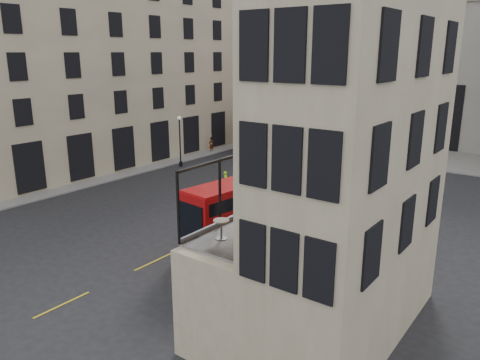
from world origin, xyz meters
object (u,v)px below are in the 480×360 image
Objects in this scene: traffic_light_far at (251,133)px; street_lamp_b at (342,134)px; traffic_light_near at (280,180)px; cafe_table_far at (301,185)px; cafe_table_near at (221,226)px; car_b at (331,164)px; cafe_chair_b at (285,224)px; cafe_chair_c at (308,206)px; bus_far at (272,126)px; cafe_table_mid at (270,199)px; car_c at (264,154)px; cyclist at (226,181)px; pedestrian_e at (211,145)px; street_lamp_a at (180,144)px; car_a at (310,169)px; bicycle at (234,212)px; pedestrian_d at (429,166)px; pedestrian_a at (244,147)px; bus_near at (253,204)px; pedestrian_c at (387,158)px; cafe_chair_d at (326,197)px; pedestrian_b at (303,142)px; cafe_chair_a at (267,234)px.

street_lamp_b is (9.00, 6.00, -0.03)m from traffic_light_far.
traffic_light_near is 10.88m from cafe_table_far.
car_b is at bearing 107.60° from cafe_table_near.
cafe_chair_b is 0.84× the size of cafe_chair_c.
bus_far is 38.18m from cafe_table_mid.
car_c is at bearing 127.58° from cafe_table_far.
car_c is at bearing 1.54° from cyclist.
cafe_chair_b is at bearing -100.51° from car_b.
cafe_table_far reaches higher than pedestrian_e.
street_lamp_a is 0.44× the size of bus_far.
cyclist is (-6.68, 1.91, -1.59)m from traffic_light_near.
car_a is (12.86, 4.70, -1.74)m from street_lamp_a.
bicycle is 1.96× the size of cafe_table_mid.
traffic_light_far is at bearing 78.69° from street_lamp_a.
street_lamp_b is 2.96× the size of pedestrian_d.
cyclist is 19.38m from cafe_table_mid.
pedestrian_a is 35.73m from cafe_chair_b.
bus_far is (-15.43, 26.24, 0.39)m from bus_near.
car_c is 2.63× the size of cyclist.
traffic_light_near is 5.59× the size of cafe_table_far.
cafe_table_far is (20.46, -24.35, 2.62)m from traffic_light_far.
car_b is 2.76× the size of pedestrian_c.
bicycle is 2.03× the size of cafe_chair_d.
cafe_chair_c is (18.45, -32.97, 4.10)m from pedestrian_b.
car_c is 31.20m from cafe_table_mid.
pedestrian_d is (6.15, 17.84, -1.52)m from traffic_light_near.
pedestrian_e is at bearing 134.74° from cafe_chair_b.
traffic_light_near is 4.98× the size of cafe_chair_d.
pedestrian_c is (1.54, 19.20, -1.57)m from traffic_light_near.
traffic_light_far is at bearing 43.47° from bicycle.
street_lamp_a is 0.51× the size of bus_near.
cafe_chair_b reaches higher than street_lamp_a.
cafe_chair_a is at bearing -85.48° from cafe_chair_c.
car_a is (10.78, -9.87, -2.04)m from bus_far.
cafe_table_near reaches higher than bus_near.
car_a is 24.68m from cafe_table_mid.
cafe_chair_b is at bearing 60.63° from pedestrian_c.
bicycle is 16.02m from cafe_chair_a.
car_c is at bearing 121.90° from bus_near.
pedestrian_e is (-4.07, -7.15, -1.77)m from bus_far.
street_lamp_b is at bearing 110.69° from cafe_table_far.
bicycle is (-1.88, -3.21, -2.02)m from traffic_light_near.
traffic_light_far is 0.36× the size of bus_near.
street_lamp_a is 6.52× the size of cafe_chair_b.
cafe_chair_c is (24.17, -16.77, 2.50)m from street_lamp_a.
car_c is 2.43× the size of pedestrian_d.
cafe_chair_c is at bearing -32.85° from pedestrian_a.
pedestrian_d is 28.97m from cafe_chair_c.
bus_near is 5.68× the size of pedestrian_e.
car_a is at bearing -105.63° from pedestrian_b.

